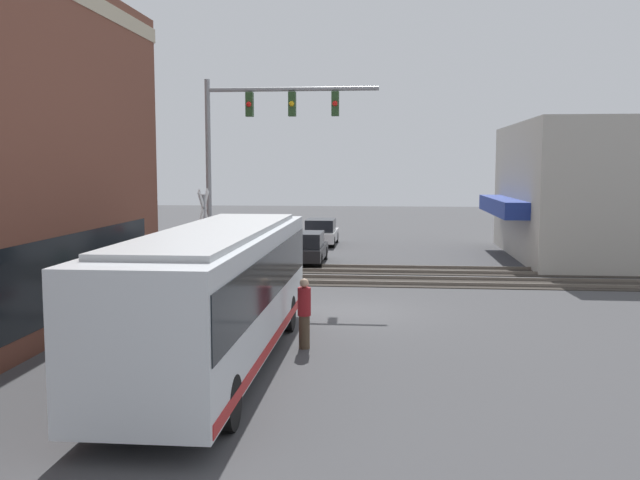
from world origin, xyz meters
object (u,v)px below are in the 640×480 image
crossing_signal (204,230)px  pedestrian_near_bus (304,313)px  parked_car_black (306,249)px  pedestrian_at_crossing (238,270)px  city_bus (218,290)px  parked_car_white (321,233)px

crossing_signal → pedestrian_near_bus: bearing=-149.6°
parked_car_black → pedestrian_at_crossing: bearing=170.9°
pedestrian_at_crossing → crossing_signal: bearing=62.4°
city_bus → parked_car_white: city_bus is taller
pedestrian_near_bus → parked_car_black: bearing=6.5°
city_bus → pedestrian_at_crossing: size_ratio=6.37×
city_bus → pedestrian_near_bus: city_bus is taller
pedestrian_near_bus → city_bus: bearing=134.0°
parked_car_white → pedestrian_near_bus: (-23.85, -1.81, 0.22)m
parked_car_black → pedestrian_at_crossing: size_ratio=2.36×
crossing_signal → parked_car_black: 8.67m
parked_car_black → parked_car_white: (7.89, 0.00, 0.02)m
crossing_signal → city_bus: bearing=-163.6°
parked_car_white → pedestrian_at_crossing: size_ratio=2.38×
parked_car_white → pedestrian_near_bus: 23.92m
crossing_signal → pedestrian_at_crossing: size_ratio=2.08×
city_bus → pedestrian_near_bus: (1.74, -1.81, -0.85)m
parked_car_white → pedestrian_at_crossing: pedestrian_at_crossing is taller
crossing_signal → pedestrian_at_crossing: (-0.75, -1.44, -1.36)m
city_bus → parked_car_black: city_bus is taller
crossing_signal → pedestrian_at_crossing: crossing_signal is taller
parked_car_black → pedestrian_near_bus: bearing=-173.5°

